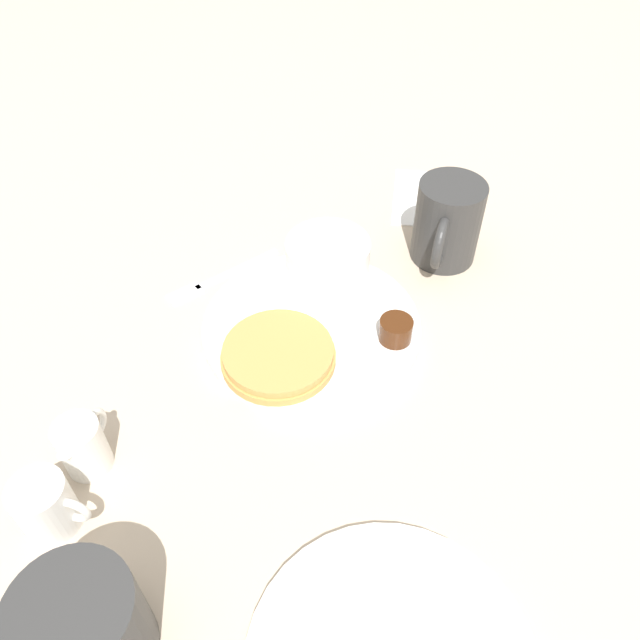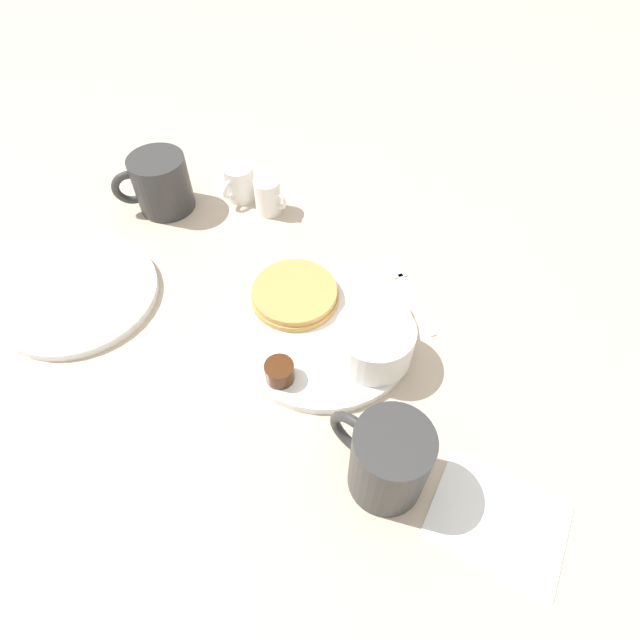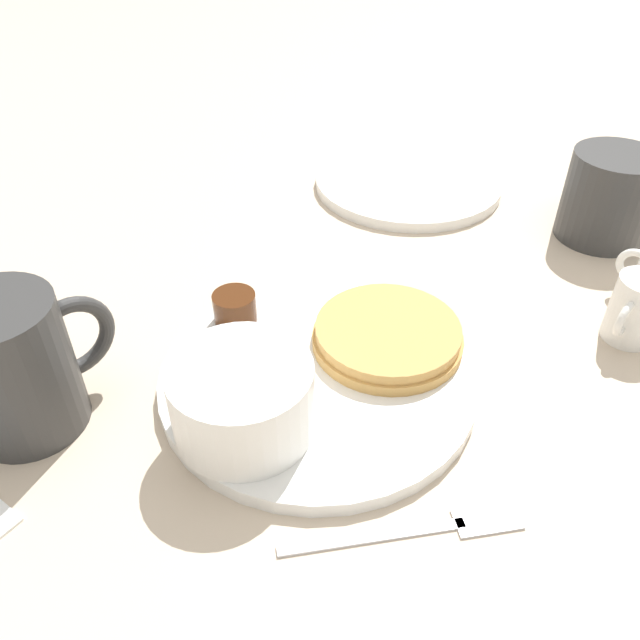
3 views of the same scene
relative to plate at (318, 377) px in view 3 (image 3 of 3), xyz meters
The scene contains 11 objects.
ground_plane 0.01m from the plate, ahead, with size 4.00×4.00×0.00m, color #C6B299.
plate is the anchor object (origin of this frame).
pancake_stack 0.07m from the plate, 24.54° to the right, with size 0.12×0.12×0.02m.
bowl 0.08m from the plate, behind, with size 0.10×0.10×0.05m.
syrup_cup 0.09m from the plate, 83.46° to the left, with size 0.04×0.04×0.03m.
butter_ramekin 0.09m from the plate, 164.46° to the left, with size 0.04×0.04×0.04m.
coffee_mug 0.21m from the plate, 135.95° to the left, with size 0.11×0.08×0.10m.
creamer_pitcher_near 0.26m from the plate, 42.57° to the right, with size 0.06×0.04×0.06m.
fork 0.15m from the plate, 116.00° to the right, with size 0.12×0.12×0.00m.
second_mug 0.37m from the plate, 17.19° to the right, with size 0.10×0.10×0.09m.
far_plate 0.35m from the plate, 17.83° to the left, with size 0.22×0.22×0.01m.
Camera 3 is at (-0.28, -0.20, 0.34)m, focal length 35.00 mm.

